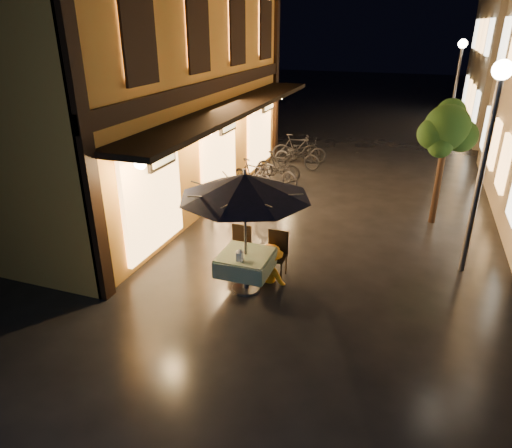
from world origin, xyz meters
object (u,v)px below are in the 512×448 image
at_px(table_lantern, 240,254).
at_px(person_yellow, 270,246).
at_px(person_orange, 240,243).
at_px(cafe_table, 246,263).
at_px(patio_umbrella, 245,186).
at_px(bicycle_0, 244,200).
at_px(streetlamp_near, 489,133).

distance_m(table_lantern, person_yellow, 0.89).
relative_size(table_lantern, person_orange, 0.18).
bearing_deg(table_lantern, cafe_table, 90.00).
height_order(patio_umbrella, bicycle_0, patio_umbrella).
bearing_deg(table_lantern, person_orange, 111.80).
bearing_deg(patio_umbrella, bicycle_0, 111.52).
xyz_separation_m(patio_umbrella, bicycle_0, (-1.34, 3.40, -1.65)).
relative_size(streetlamp_near, person_yellow, 2.83).
xyz_separation_m(table_lantern, bicycle_0, (-1.34, 3.70, -0.42)).
height_order(cafe_table, patio_umbrella, patio_umbrella).
distance_m(streetlamp_near, table_lantern, 5.17).
distance_m(streetlamp_near, cafe_table, 5.18).
bearing_deg(patio_umbrella, person_yellow, 57.58).
distance_m(streetlamp_near, bicycle_0, 6.02).
bearing_deg(person_yellow, person_orange, 8.12).
height_order(streetlamp_near, table_lantern, streetlamp_near).
relative_size(patio_umbrella, table_lantern, 9.84).
bearing_deg(bicycle_0, person_yellow, -161.34).
xyz_separation_m(streetlamp_near, table_lantern, (-4.05, -2.53, -2.00)).
distance_m(person_yellow, bicycle_0, 3.34).
xyz_separation_m(table_lantern, person_orange, (-0.34, 0.86, -0.22)).
bearing_deg(person_orange, patio_umbrella, 121.60).
xyz_separation_m(patio_umbrella, person_yellow, (0.33, 0.52, -1.40)).
relative_size(cafe_table, bicycle_0, 0.53).
bearing_deg(table_lantern, bicycle_0, 109.93).
height_order(cafe_table, person_yellow, person_yellow).
distance_m(streetlamp_near, patio_umbrella, 4.69).
relative_size(patio_umbrella, bicycle_0, 1.30).
distance_m(streetlamp_near, person_yellow, 4.64).
distance_m(table_lantern, bicycle_0, 3.96).
height_order(table_lantern, person_orange, person_orange).
bearing_deg(cafe_table, person_orange, 121.46).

